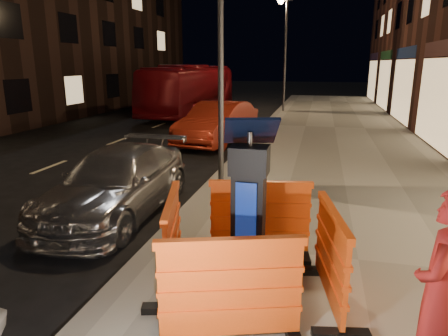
% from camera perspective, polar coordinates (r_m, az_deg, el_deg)
% --- Properties ---
extents(ground_plane, '(120.00, 120.00, 0.00)m').
position_cam_1_polar(ground_plane, '(6.57, -9.03, -11.10)').
color(ground_plane, black).
rests_on(ground_plane, ground).
extents(sidewalk, '(6.00, 60.00, 0.15)m').
position_cam_1_polar(sidewalk, '(6.13, 18.58, -12.91)').
color(sidewalk, gray).
rests_on(sidewalk, ground).
extents(kerb, '(0.30, 60.00, 0.15)m').
position_cam_1_polar(kerb, '(6.53, -9.06, -10.51)').
color(kerb, slate).
rests_on(kerb, ground).
extents(parking_kiosk, '(0.76, 0.76, 2.02)m').
position_cam_1_polar(parking_kiosk, '(4.65, 3.53, -6.53)').
color(parking_kiosk, black).
rests_on(parking_kiosk, sidewalk).
extents(barrier_front, '(1.56, 1.01, 1.13)m').
position_cam_1_polar(barrier_front, '(4.01, 0.93, -17.34)').
color(barrier_front, '#FF5515').
rests_on(barrier_front, sidewalk).
extents(barrier_back, '(1.53, 0.84, 1.13)m').
position_cam_1_polar(barrier_back, '(5.68, 5.16, -7.32)').
color(barrier_back, '#FF5515').
rests_on(barrier_back, sidewalk).
extents(barrier_kerbside, '(0.95, 1.55, 1.13)m').
position_cam_1_polar(barrier_kerbside, '(5.06, -7.38, -10.28)').
color(barrier_kerbside, '#FF5515').
rests_on(barrier_kerbside, sidewalk).
extents(barrier_bldgside, '(0.86, 1.53, 1.13)m').
position_cam_1_polar(barrier_bldgside, '(4.77, 15.01, -12.29)').
color(barrier_bldgside, '#FF5515').
rests_on(barrier_bldgside, sidewalk).
extents(car_silver, '(1.79, 4.30, 1.24)m').
position_cam_1_polar(car_silver, '(8.14, -14.77, -6.18)').
color(car_silver, '#ACACB0').
rests_on(car_silver, ground).
extents(car_red, '(2.29, 4.73, 1.49)m').
position_cam_1_polar(car_red, '(14.67, -0.84, 3.59)').
color(car_red, maroon).
rests_on(car_red, ground).
extents(bus_doubledecker, '(2.64, 9.96, 2.75)m').
position_cam_1_polar(bus_doubledecker, '(23.36, -4.64, 7.73)').
color(bus_doubledecker, maroon).
rests_on(bus_doubledecker, ground).
extents(man, '(0.68, 0.77, 1.77)m').
position_cam_1_polar(man, '(3.84, 28.57, -15.28)').
color(man, '#AE2121').
rests_on(man, sidewalk).
extents(street_lamp_mid, '(0.12, 0.12, 6.00)m').
position_cam_1_polar(street_lamp_mid, '(8.69, -0.46, 16.79)').
color(street_lamp_mid, '#3F3F44').
rests_on(street_lamp_mid, sidewalk).
extents(street_lamp_far, '(0.12, 0.12, 6.00)m').
position_cam_1_polar(street_lamp_far, '(23.53, 8.73, 15.36)').
color(street_lamp_far, '#3F3F44').
rests_on(street_lamp_far, sidewalk).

